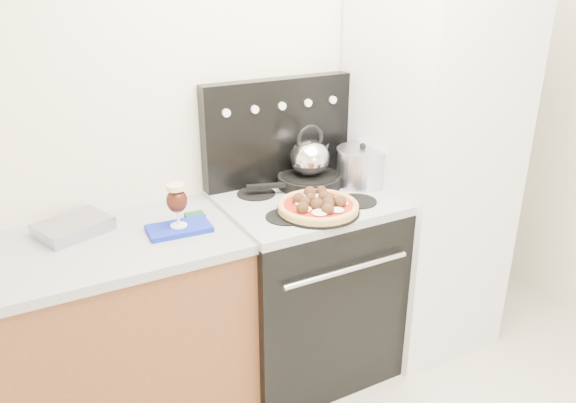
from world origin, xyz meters
TOP-DOWN VIEW (x-y plane):
  - room_shell at (0.00, 0.29)m, footprint 3.52×3.01m
  - base_cabinet at (-1.02, 1.20)m, footprint 1.45×0.60m
  - countertop at (-1.02, 1.20)m, footprint 1.48×0.63m
  - stove_body at (0.08, 1.18)m, footprint 0.76×0.65m
  - cooktop at (0.08, 1.18)m, footprint 0.76×0.65m
  - backguard at (0.08, 1.45)m, footprint 0.76×0.08m
  - fridge at (0.78, 1.15)m, footprint 0.64×0.68m
  - foil_sheet at (-0.91, 1.34)m, footprint 0.32×0.28m
  - oven_mitt at (-0.53, 1.16)m, footprint 0.26×0.16m
  - beer_glass at (-0.53, 1.16)m, footprint 0.10×0.10m
  - pizza_pan at (0.05, 1.01)m, footprint 0.38×0.38m
  - pizza at (0.05, 1.01)m, footprint 0.41×0.41m
  - skillet at (0.17, 1.30)m, footprint 0.38×0.38m
  - tea_kettle at (0.17, 1.30)m, footprint 0.24×0.24m
  - stock_pot at (0.41, 1.20)m, footprint 0.25×0.25m

SIDE VIEW (x-z plane):
  - base_cabinet at x=-1.02m, z-range 0.00..0.86m
  - stove_body at x=0.08m, z-range 0.00..0.88m
  - countertop at x=-1.02m, z-range 0.86..0.90m
  - cooktop at x=0.08m, z-range 0.88..0.92m
  - oven_mitt at x=-0.53m, z-range 0.90..0.92m
  - pizza_pan at x=0.05m, z-range 0.92..0.93m
  - foil_sheet at x=-0.91m, z-range 0.90..0.95m
  - skillet at x=0.17m, z-range 0.92..0.97m
  - fridge at x=0.78m, z-range 0.00..1.90m
  - pizza at x=0.05m, z-range 0.93..0.98m
  - stock_pot at x=0.41m, z-range 0.92..1.09m
  - beer_glass at x=-0.53m, z-range 0.92..1.11m
  - tea_kettle at x=0.17m, z-range 0.97..1.18m
  - backguard at x=0.08m, z-range 0.92..1.42m
  - room_shell at x=0.00m, z-range -0.01..2.51m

